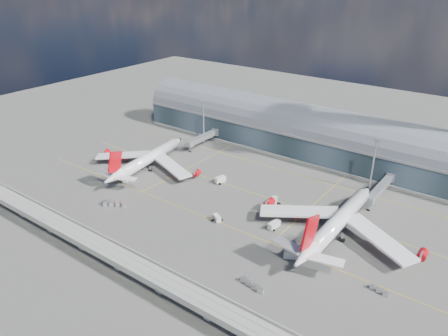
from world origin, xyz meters
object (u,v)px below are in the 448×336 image
Objects in this scene: floodlight_mast_right at (373,164)px; cargo_train_0 at (114,204)px; floodlight_mast_left at (204,122)px; service_truck_2 at (295,255)px; service_truck_0 at (127,178)px; service_truck_1 at (217,218)px; cargo_train_2 at (379,290)px; cargo_train_1 at (252,285)px; airliner_right at (337,223)px; service_truck_4 at (220,180)px; service_truck_3 at (274,225)px; service_truck_5 at (274,202)px; airliner_left at (147,159)px.

cargo_train_0 is at bearing -136.40° from floodlight_mast_right.
floodlight_mast_left reaches higher than service_truck_2.
service_truck_0 reaches higher than cargo_train_0.
service_truck_0 is 1.50× the size of service_truck_1.
cargo_train_0 reaches higher than cargo_train_2.
cargo_train_1 is 41.25m from cargo_train_2.
airliner_right is at bearing -40.84° from service_truck_2.
airliner_right is 65.10m from service_truck_4.
service_truck_3 is (-16.60, 13.10, -0.16)m from service_truck_2.
service_truck_2 is 1.42× the size of service_truck_3.
service_truck_3 is at bearing -83.25° from service_truck_5.
airliner_left is at bearing 54.47° from cargo_train_1.
service_truck_0 is at bearing 76.40° from cargo_train_2.
cargo_train_2 is at bearing -67.11° from cargo_train_1.
cargo_train_0 is at bearing -79.91° from floodlight_mast_left.
service_truck_5 is (72.46, 6.15, -3.95)m from airliner_left.
airliner_left reaches higher than service_truck_2.
cargo_train_0 is 1.56× the size of cargo_train_2.
cargo_train_0 is (14.20, -20.26, -0.53)m from service_truck_0.
service_truck_2 is 83.68m from cargo_train_0.
floodlight_mast_left is 144.96m from cargo_train_2.
floodlight_mast_left is at bearing 51.38° from cargo_train_2.
floodlight_mast_right is 3.69× the size of service_truck_5.
floodlight_mast_left is 62.36m from service_truck_0.
cargo_train_1 is 1.44× the size of cargo_train_2.
service_truck_3 is 71.07m from cargo_train_0.
service_truck_5 reaches higher than cargo_train_1.
airliner_left is 0.92× the size of airliner_right.
floodlight_mast_right reaches higher than service_truck_0.
cargo_train_2 is at bearing -7.10° from service_truck_3.
service_truck_1 is 35.30m from service_truck_4.
service_truck_1 is 47.37m from cargo_train_0.
service_truck_5 is at bearing -25.00° from cargo_train_0.
airliner_right reaches higher than cargo_train_0.
airliner_left is 130.80m from cargo_train_2.
service_truck_5 reaches higher than cargo_train_0.
airliner_right reaches higher than service_truck_4.
service_truck_3 is (81.88, -9.66, -4.12)m from airliner_left.
service_truck_1 is at bearing 42.75° from cargo_train_1.
service_truck_4 is at bearing 171.12° from airliner_right.
service_truck_1 is at bearing -122.61° from floodlight_mast_right.
service_truck_3 reaches higher than cargo_train_2.
service_truck_2 is at bearing -92.42° from floodlight_mast_right.
cargo_train_2 is at bearing -116.18° from service_truck_2.
airliner_right is at bearing -34.66° from service_truck_5.
airliner_right is (2.85, -45.31, -7.93)m from floodlight_mast_right.
cargo_train_0 is (-88.36, -36.13, -4.71)m from airliner_right.
service_truck_3 reaches higher than cargo_train_0.
service_truck_0 is 97.09m from service_truck_2.
floodlight_mast_left is 112.67m from airliner_right.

